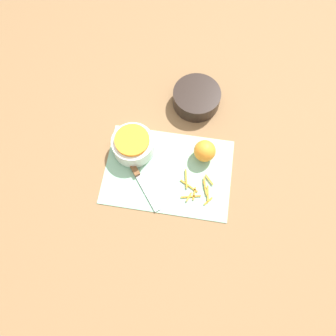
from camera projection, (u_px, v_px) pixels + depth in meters
The scene contains 7 objects.
ground_plane at pixel (168, 172), 1.17m from camera, with size 4.00×4.00×0.00m, color olive.
cutting_board at pixel (168, 171), 1.17m from camera, with size 0.45×0.31×0.01m.
bowl_speckled at pixel (133, 144), 1.16m from camera, with size 0.15×0.15×0.08m.
bowl_dark at pixel (196, 98), 1.24m from camera, with size 0.18×0.18×0.06m.
knife at pixel (136, 171), 1.16m from camera, with size 0.16×0.20×0.02m.
orange_left at pixel (205, 151), 1.15m from camera, with size 0.08×0.08×0.08m.
peel_pile at pixel (197, 189), 1.13m from camera, with size 0.12×0.12×0.01m.
Camera 1 is at (0.06, -0.41, 1.09)m, focal length 35.00 mm.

